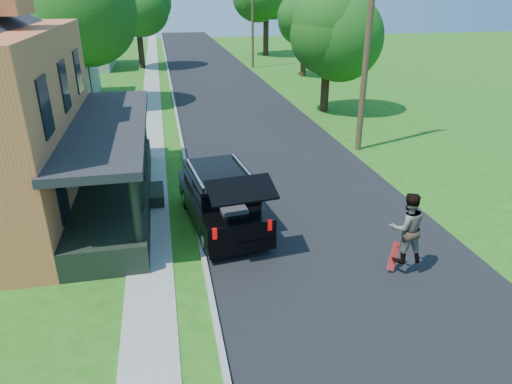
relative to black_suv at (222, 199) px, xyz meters
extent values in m
plane|color=#265F13|center=(3.20, -3.55, -0.95)|extent=(140.00, 140.00, 0.00)
cube|color=black|center=(3.20, 16.45, -0.95)|extent=(8.00, 120.00, 0.02)
cube|color=#9C9C97|center=(-0.85, 16.45, -0.95)|extent=(0.15, 120.00, 0.12)
cube|color=gray|center=(-2.40, 16.45, -0.95)|extent=(1.30, 120.00, 0.03)
cube|color=gray|center=(-6.30, 2.45, -0.95)|extent=(6.50, 1.20, 0.03)
cube|color=black|center=(-3.60, 2.45, -0.50)|extent=(2.40, 10.00, 0.90)
cube|color=black|center=(-3.60, 2.45, 2.05)|extent=(2.60, 10.30, 0.25)
cube|color=#B4B09F|center=(-10.30, 20.45, 1.55)|extent=(8.00, 8.00, 5.00)
cube|color=#B4B09F|center=(-10.30, 36.45, 1.55)|extent=(8.00, 8.00, 5.00)
cube|color=black|center=(0.00, 0.00, -0.23)|extent=(2.59, 5.08, 0.94)
cube|color=black|center=(-0.02, 0.17, 0.52)|extent=(2.22, 3.22, 0.61)
cube|color=black|center=(-0.02, 0.17, 0.86)|extent=(2.27, 3.32, 0.09)
cube|color=black|center=(0.27, -2.36, 1.32)|extent=(1.99, 1.22, 0.42)
cube|color=#333339|center=(0.17, -1.45, 0.10)|extent=(0.85, 0.75, 0.50)
cube|color=silver|center=(-0.83, 0.07, 0.96)|extent=(0.37, 2.67, 0.07)
cube|color=silver|center=(0.80, 0.26, 0.96)|extent=(0.37, 2.67, 0.07)
cube|color=#990505|center=(-0.54, -2.49, 0.10)|extent=(0.14, 0.08, 0.33)
cube|color=#990505|center=(1.09, -2.30, 0.10)|extent=(0.14, 0.08, 0.33)
cylinder|color=black|center=(-1.07, 1.50, -0.57)|extent=(0.35, 0.78, 0.75)
cylinder|color=black|center=(0.70, 1.70, -0.57)|extent=(0.35, 0.78, 0.75)
cylinder|color=black|center=(-0.70, -1.70, -0.57)|extent=(0.35, 0.78, 0.75)
cylinder|color=black|center=(1.07, -1.49, -0.57)|extent=(0.35, 0.78, 0.75)
imported|color=black|center=(4.52, -3.87, 0.47)|extent=(1.03, 0.82, 2.03)
cube|color=#A9110E|center=(4.34, -3.73, -0.49)|extent=(0.52, 0.38, 0.78)
cylinder|color=black|center=(-6.55, 18.98, 0.83)|extent=(0.74, 0.74, 3.56)
sphere|color=#27701E|center=(-6.55, 18.98, 4.58)|extent=(7.20, 7.20, 5.91)
sphere|color=#27701E|center=(-7.19, 19.27, 5.23)|extent=(6.40, 6.40, 5.26)
cylinder|color=black|center=(-3.32, 35.27, 0.90)|extent=(0.74, 0.74, 3.71)
sphere|color=#27701E|center=(-3.32, 35.27, 4.54)|extent=(6.97, 6.97, 5.34)
sphere|color=#27701E|center=(-3.95, 35.45, 5.13)|extent=(6.19, 6.19, 4.75)
cylinder|color=black|center=(8.70, 14.39, 0.64)|extent=(0.65, 0.65, 3.18)
sphere|color=#27701E|center=(8.70, 14.39, 3.80)|extent=(5.76, 5.76, 4.70)
sphere|color=#27701E|center=(8.99, 14.02, 4.84)|extent=(4.99, 4.99, 4.07)
sphere|color=#27701E|center=(8.34, 14.88, 4.32)|extent=(5.12, 5.12, 4.18)
cylinder|color=black|center=(11.23, 27.26, 0.79)|extent=(0.63, 0.63, 3.49)
sphere|color=#27701E|center=(11.23, 27.26, 4.14)|extent=(6.03, 6.03, 4.82)
sphere|color=#27701E|center=(11.65, 27.11, 5.21)|extent=(5.22, 5.22, 4.18)
sphere|color=#27701E|center=(10.69, 27.47, 4.68)|extent=(5.36, 5.36, 4.28)
cylinder|color=black|center=(11.09, 42.06, 1.09)|extent=(0.67, 0.67, 4.08)
sphere|color=#27701E|center=(11.09, 42.06, 5.02)|extent=(5.96, 5.96, 5.69)
cylinder|color=#3E2A1D|center=(7.70, 6.52, 4.70)|extent=(0.32, 0.32, 11.30)
cylinder|color=#3E2A1D|center=(7.70, 33.14, 3.82)|extent=(0.25, 0.25, 9.54)
camera|label=1|loc=(-1.67, -13.66, 6.35)|focal=32.00mm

